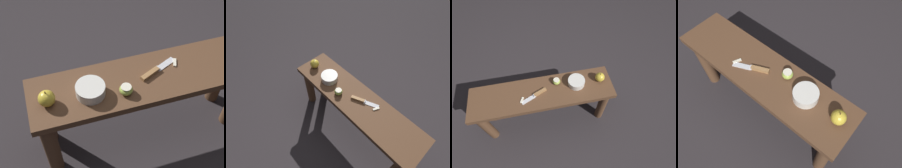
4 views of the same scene
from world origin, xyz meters
The scene contains 7 objects.
ground_plane centered at (0.00, 0.00, 0.00)m, with size 8.00×8.00×0.00m, color #2D282B.
wooden_bench centered at (0.00, 0.00, 0.36)m, with size 1.17×0.31×0.49m.
knife centered at (-0.04, -0.02, 0.50)m, with size 0.21×0.12×0.02m.
apple_whole centered at (0.49, 0.02, 0.53)m, with size 0.08×0.08×0.09m.
apple_cut centered at (0.13, 0.06, 0.51)m, with size 0.06×0.06×0.04m.
apple_slice_near_knife centered at (-0.16, -0.05, 0.49)m, with size 0.03×0.05×0.01m.
bowl centered at (0.29, 0.02, 0.51)m, with size 0.14×0.14×0.05m.
Camera 1 is at (0.45, 0.89, 1.64)m, focal length 50.00 mm.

